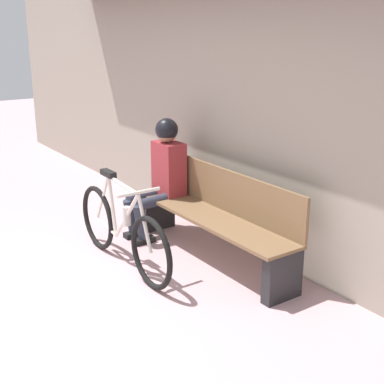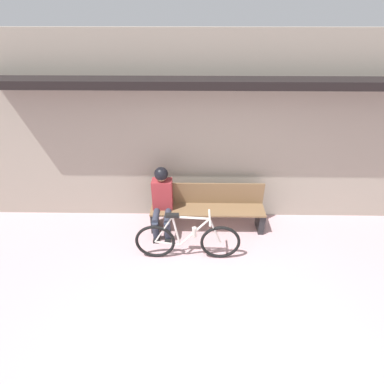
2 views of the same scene
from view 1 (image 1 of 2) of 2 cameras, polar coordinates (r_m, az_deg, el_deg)
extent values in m
cube|color=#9E9384|center=(4.94, 6.89, 11.50)|extent=(12.00, 0.12, 3.20)
cube|color=brown|center=(4.90, 2.08, -2.70)|extent=(1.99, 0.42, 0.03)
cube|color=brown|center=(4.95, 3.91, 0.08)|extent=(1.99, 0.03, 0.40)
cube|color=#232326|center=(5.71, -3.62, -2.03)|extent=(0.10, 0.36, 0.40)
cube|color=#232326|center=(4.33, 9.62, -8.89)|extent=(0.10, 0.36, 0.40)
torus|color=black|center=(5.26, -10.04, -2.71)|extent=(0.63, 0.05, 0.63)
torus|color=black|center=(4.42, -4.40, -6.50)|extent=(0.63, 0.05, 0.63)
cylinder|color=silver|center=(4.64, -7.41, 0.75)|extent=(0.55, 0.03, 0.07)
cylinder|color=silver|center=(4.68, -6.99, -2.57)|extent=(0.47, 0.03, 0.53)
cylinder|color=silver|center=(4.90, -8.50, -1.49)|extent=(0.14, 0.03, 0.55)
cylinder|color=silver|center=(5.11, -9.10, -3.63)|extent=(0.39, 0.03, 0.08)
cylinder|color=silver|center=(5.06, -9.50, -0.59)|extent=(0.31, 0.02, 0.50)
cylinder|color=silver|center=(4.41, -5.07, -3.40)|extent=(0.21, 0.03, 0.47)
cube|color=black|center=(4.86, -8.93, 1.97)|extent=(0.20, 0.07, 0.05)
cylinder|color=silver|center=(4.40, -5.75, -0.04)|extent=(0.03, 0.40, 0.03)
cylinder|color=beige|center=(4.68, -6.99, -2.57)|extent=(0.07, 0.07, 0.17)
cylinder|color=#2D3342|center=(5.50, -5.06, -0.43)|extent=(0.11, 0.39, 0.13)
cylinder|color=#2D3342|center=(5.49, -6.49, -2.58)|extent=(0.11, 0.17, 0.37)
cube|color=black|center=(5.58, -6.14, -4.50)|extent=(0.10, 0.22, 0.06)
cylinder|color=#2D3342|center=(5.34, -3.99, -0.97)|extent=(0.11, 0.39, 0.13)
cylinder|color=#2D3342|center=(5.32, -5.46, -3.20)|extent=(0.11, 0.17, 0.37)
cube|color=black|center=(5.41, -5.12, -5.16)|extent=(0.10, 0.22, 0.06)
cube|color=maroon|center=(5.46, -2.48, 2.54)|extent=(0.34, 0.22, 0.54)
sphere|color=#9E7556|center=(5.36, -2.72, 6.34)|extent=(0.20, 0.20, 0.20)
sphere|color=black|center=(5.36, -2.72, 6.66)|extent=(0.23, 0.23, 0.23)
camera|label=2|loc=(4.38, -62.56, 26.34)|focal=28.00mm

